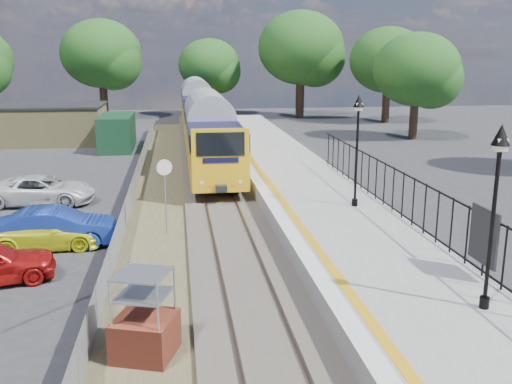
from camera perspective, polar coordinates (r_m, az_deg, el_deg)
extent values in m
plane|color=#2D2D30|center=(17.82, -0.98, -9.76)|extent=(120.00, 120.00, 0.00)
cube|color=#473F38|center=(27.22, -3.52, -1.25)|extent=(3.40, 80.00, 0.20)
cube|color=#4C472D|center=(25.26, -9.74, -2.77)|extent=(2.60, 70.00, 0.06)
cube|color=brown|center=(27.15, -5.04, -1.06)|extent=(0.07, 80.00, 0.14)
cube|color=brown|center=(27.25, -2.02, -0.95)|extent=(0.07, 80.00, 0.14)
cube|color=gray|center=(25.87, 6.13, -1.29)|extent=(5.00, 70.00, 0.90)
cube|color=silver|center=(25.32, 1.21, -0.48)|extent=(0.50, 70.00, 0.01)
cube|color=gold|center=(25.40, 2.32, -0.45)|extent=(0.30, 70.00, 0.01)
cylinder|color=black|center=(15.54, 21.86, -10.20)|extent=(0.24, 0.24, 0.30)
cylinder|color=black|center=(14.92, 22.49, -3.67)|extent=(0.10, 0.10, 3.70)
cube|color=black|center=(14.50, 23.18, 3.72)|extent=(0.08, 0.08, 0.30)
cube|color=beige|center=(14.48, 23.24, 4.38)|extent=(0.26, 0.26, 0.30)
cone|color=black|center=(14.44, 23.33, 5.28)|extent=(0.44, 0.44, 0.50)
cylinder|color=black|center=(24.15, 9.84, -1.02)|extent=(0.24, 0.24, 0.30)
cylinder|color=black|center=(23.76, 10.02, 3.30)|extent=(0.10, 0.10, 3.70)
cube|color=black|center=(23.50, 10.21, 7.98)|extent=(0.08, 0.08, 0.30)
cube|color=beige|center=(23.48, 10.23, 8.39)|extent=(0.26, 0.26, 0.30)
cone|color=black|center=(23.46, 10.25, 8.95)|extent=(0.44, 0.44, 0.50)
cube|color=black|center=(21.05, 16.12, 0.95)|extent=(0.05, 26.00, 0.05)
cube|color=black|center=(17.29, 21.83, -4.09)|extent=(0.08, 1.40, 1.60)
cube|color=#9F9059|center=(49.59, -19.65, 6.37)|extent=(8.00, 6.00, 3.00)
cube|color=black|center=(49.44, -19.80, 8.15)|extent=(8.20, 6.20, 0.15)
cube|color=#143822|center=(44.85, -13.72, 5.83)|extent=(2.40, 6.00, 2.60)
cylinder|color=#332319|center=(66.93, -14.95, 8.74)|extent=(0.88, 0.88, 3.85)
ellipsoid|color=#1F4617|center=(66.73, -15.23, 13.21)|extent=(8.80, 8.80, 7.48)
cylinder|color=#332319|center=(68.58, -4.62, 8.96)|extent=(0.72, 0.72, 3.15)
ellipsoid|color=#1F4617|center=(68.37, -4.69, 12.54)|extent=(7.20, 7.20, 6.12)
cylinder|color=#332319|center=(65.93, 4.41, 9.24)|extent=(0.96, 0.96, 4.20)
ellipsoid|color=#1F4617|center=(65.74, 4.50, 14.20)|extent=(9.60, 9.60, 8.16)
cylinder|color=#332319|center=(62.47, 12.85, 8.38)|extent=(0.80, 0.80, 3.50)
ellipsoid|color=#1F4617|center=(62.24, 13.09, 12.74)|extent=(8.00, 8.00, 6.80)
cylinder|color=#332319|center=(50.66, 15.47, 6.89)|extent=(0.72, 0.72, 3.15)
ellipsoid|color=#1F4617|center=(50.38, 15.78, 11.72)|extent=(7.20, 7.20, 6.12)
cube|color=gold|center=(36.63, -4.77, 5.12)|extent=(2.80, 20.00, 1.90)
cube|color=black|center=(36.46, -4.81, 7.14)|extent=(2.82, 20.00, 0.90)
cube|color=black|center=(36.46, -4.81, 7.14)|extent=(2.82, 18.00, 0.70)
cube|color=black|center=(36.82, -4.74, 3.30)|extent=(2.00, 18.00, 0.45)
cube|color=gold|center=(57.07, -5.96, 8.12)|extent=(2.80, 20.00, 1.90)
cube|color=black|center=(56.96, -5.99, 9.43)|extent=(2.82, 20.00, 0.90)
cube|color=black|center=(56.96, -5.99, 9.43)|extent=(2.82, 18.00, 0.70)
cube|color=black|center=(57.19, -5.93, 6.95)|extent=(2.00, 18.00, 0.45)
cube|color=black|center=(26.35, -3.57, 4.79)|extent=(2.24, 0.04, 1.10)
cube|color=maroon|center=(14.22, -11.02, -14.07)|extent=(1.71, 1.71, 1.04)
cylinder|color=#999EA3|center=(22.79, -9.03, -0.97)|extent=(0.06, 0.06, 2.80)
cylinder|color=silver|center=(22.43, -9.16, 2.45)|extent=(0.61, 0.22, 0.63)
imported|color=#19349B|center=(22.69, -19.35, -3.37)|extent=(4.59, 1.81, 1.49)
imported|color=yellow|center=(22.66, -20.39, -3.83)|extent=(4.27, 1.92, 1.22)
imported|color=silver|center=(29.31, -20.67, 0.16)|extent=(5.20, 2.75, 1.39)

